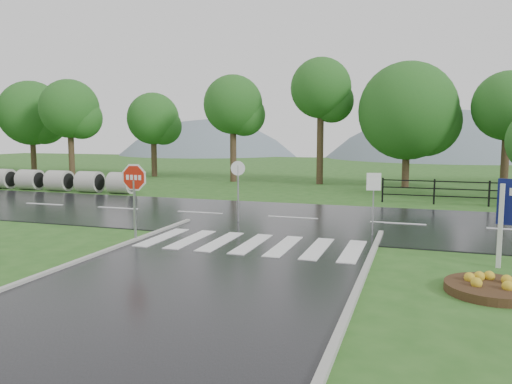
% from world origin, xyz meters
% --- Properties ---
extents(ground, '(120.00, 120.00, 0.00)m').
position_xyz_m(ground, '(0.00, 0.00, 0.00)').
color(ground, '#2A5A1E').
rests_on(ground, ground).
extents(main_road, '(90.00, 8.00, 0.04)m').
position_xyz_m(main_road, '(0.00, 10.00, 0.00)').
color(main_road, black).
rests_on(main_road, ground).
extents(crosswalk, '(6.50, 2.80, 0.02)m').
position_xyz_m(crosswalk, '(0.00, 5.00, 0.06)').
color(crosswalk, silver).
rests_on(crosswalk, ground).
extents(fence_west, '(9.58, 0.08, 1.20)m').
position_xyz_m(fence_west, '(7.75, 16.00, 0.72)').
color(fence_west, black).
rests_on(fence_west, ground).
extents(hills, '(102.00, 48.00, 48.00)m').
position_xyz_m(hills, '(3.49, 65.00, -15.54)').
color(hills, slate).
rests_on(hills, ground).
extents(treeline, '(83.20, 5.20, 10.00)m').
position_xyz_m(treeline, '(1.00, 24.00, 0.00)').
color(treeline, '#1D571B').
rests_on(treeline, ground).
extents(culvert_pipes, '(9.70, 1.20, 1.20)m').
position_xyz_m(culvert_pipes, '(-15.27, 15.00, 0.60)').
color(culvert_pipes, '#9E9B93').
rests_on(culvert_pipes, ground).
extents(stop_sign, '(1.15, 0.06, 2.58)m').
position_xyz_m(stop_sign, '(-3.61, 4.40, 1.80)').
color(stop_sign, '#939399').
rests_on(stop_sign, ground).
extents(flower_bed, '(1.90, 1.90, 0.38)m').
position_xyz_m(flower_bed, '(6.24, 2.35, 0.14)').
color(flower_bed, '#332111').
rests_on(flower_bed, ground).
extents(reg_sign_small, '(0.45, 0.14, 2.08)m').
position_xyz_m(reg_sign_small, '(3.31, 7.49, 1.48)').
color(reg_sign_small, '#939399').
rests_on(reg_sign_small, ground).
extents(reg_sign_round, '(0.54, 0.10, 2.32)m').
position_xyz_m(reg_sign_round, '(-1.73, 8.50, 1.46)').
color(reg_sign_round, '#939399').
rests_on(reg_sign_round, ground).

